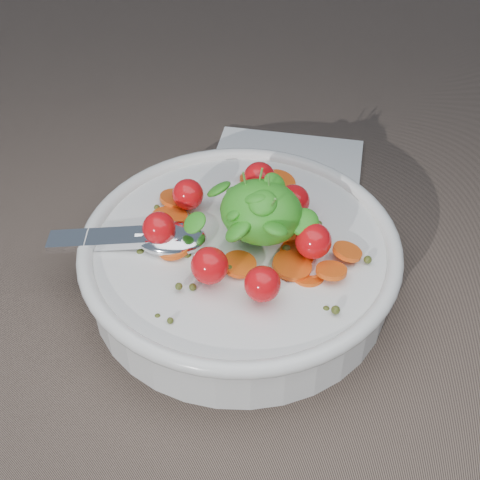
% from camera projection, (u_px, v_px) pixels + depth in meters
% --- Properties ---
extents(ground, '(6.00, 6.00, 0.00)m').
position_uv_depth(ground, '(244.00, 293.00, 0.59)').
color(ground, '#786355').
rests_on(ground, ground).
extents(bowl, '(0.29, 0.27, 0.12)m').
position_uv_depth(bowl, '(240.00, 259.00, 0.57)').
color(bowl, white).
rests_on(bowl, ground).
extents(napkin, '(0.18, 0.16, 0.01)m').
position_uv_depth(napkin, '(285.00, 172.00, 0.71)').
color(napkin, white).
rests_on(napkin, ground).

